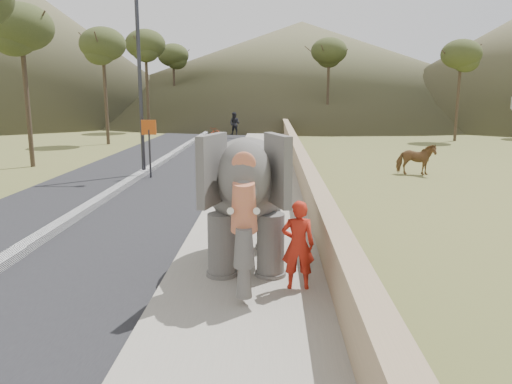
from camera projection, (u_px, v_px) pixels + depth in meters
ground at (248, 264)px, 10.36m from camera, size 160.00×160.00×0.00m
road at (137, 179)px, 20.31m from camera, size 7.00×120.00×0.03m
median at (137, 177)px, 20.29m from camera, size 0.35×120.00×0.22m
walkway at (259, 178)px, 20.14m from camera, size 3.00×120.00×0.15m
parapet at (300, 167)px, 20.00m from camera, size 0.30×120.00×1.10m
lamppost at (146, 58)px, 20.49m from camera, size 1.76×0.36×8.00m
signboard at (149, 139)px, 20.28m from camera, size 0.60×0.08×2.40m
cow at (416, 159)px, 21.32m from camera, size 1.72×1.06×1.35m
distant_car at (499, 125)px, 42.52m from camera, size 4.36×2.07×1.44m
hill_far at (301, 69)px, 77.40m from camera, size 80.00×80.00×14.00m
elephant_and_man at (248, 198)px, 9.85m from camera, size 2.19×3.69×2.64m
motorcyclist at (227, 128)px, 37.92m from camera, size 2.50×1.69×1.99m
trees at (284, 85)px, 38.54m from camera, size 48.45×42.17×9.05m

